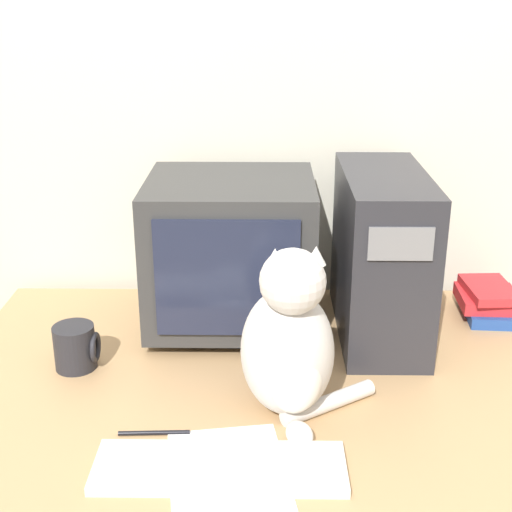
{
  "coord_description": "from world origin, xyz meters",
  "views": [
    {
      "loc": [
        -0.02,
        -0.94,
        1.61
      ],
      "look_at": [
        -0.04,
        0.53,
        1.04
      ],
      "focal_mm": 50.0,
      "sensor_mm": 36.0,
      "label": 1
    }
  ],
  "objects_px": {
    "cat": "(289,344)",
    "book_stack": "(488,301)",
    "mug": "(76,347)",
    "computer_tower": "(381,255)",
    "crt_monitor": "(231,252)",
    "keyboard": "(220,467)",
    "pen": "(154,433)"
  },
  "relations": [
    {
      "from": "book_stack",
      "to": "mug",
      "type": "distance_m",
      "value": 1.06
    },
    {
      "from": "mug",
      "to": "cat",
      "type": "bearing_deg",
      "value": -20.07
    },
    {
      "from": "computer_tower",
      "to": "mug",
      "type": "height_order",
      "value": "computer_tower"
    },
    {
      "from": "computer_tower",
      "to": "keyboard",
      "type": "relative_size",
      "value": 1.01
    },
    {
      "from": "computer_tower",
      "to": "mug",
      "type": "xyz_separation_m",
      "value": [
        -0.71,
        -0.2,
        -0.15
      ]
    },
    {
      "from": "keyboard",
      "to": "cat",
      "type": "height_order",
      "value": "cat"
    },
    {
      "from": "computer_tower",
      "to": "mug",
      "type": "relative_size",
      "value": 4.43
    },
    {
      "from": "crt_monitor",
      "to": "book_stack",
      "type": "distance_m",
      "value": 0.7
    },
    {
      "from": "cat",
      "to": "crt_monitor",
      "type": "bearing_deg",
      "value": 97.86
    },
    {
      "from": "book_stack",
      "to": "computer_tower",
      "type": "bearing_deg",
      "value": -163.9
    },
    {
      "from": "cat",
      "to": "book_stack",
      "type": "bearing_deg",
      "value": 29.9
    },
    {
      "from": "computer_tower",
      "to": "pen",
      "type": "xyz_separation_m",
      "value": [
        -0.5,
        -0.46,
        -0.2
      ]
    },
    {
      "from": "crt_monitor",
      "to": "keyboard",
      "type": "distance_m",
      "value": 0.63
    },
    {
      "from": "computer_tower",
      "to": "keyboard",
      "type": "height_order",
      "value": "computer_tower"
    },
    {
      "from": "crt_monitor",
      "to": "computer_tower",
      "type": "height_order",
      "value": "computer_tower"
    },
    {
      "from": "mug",
      "to": "book_stack",
      "type": "bearing_deg",
      "value": 15.69
    },
    {
      "from": "computer_tower",
      "to": "keyboard",
      "type": "xyz_separation_m",
      "value": [
        -0.36,
        -0.57,
        -0.19
      ]
    },
    {
      "from": "computer_tower",
      "to": "pen",
      "type": "height_order",
      "value": "computer_tower"
    },
    {
      "from": "cat",
      "to": "mug",
      "type": "height_order",
      "value": "cat"
    },
    {
      "from": "crt_monitor",
      "to": "mug",
      "type": "distance_m",
      "value": 0.44
    },
    {
      "from": "book_stack",
      "to": "pen",
      "type": "relative_size",
      "value": 1.36
    },
    {
      "from": "cat",
      "to": "pen",
      "type": "xyz_separation_m",
      "value": [
        -0.27,
        -0.09,
        -0.15
      ]
    },
    {
      "from": "crt_monitor",
      "to": "mug",
      "type": "height_order",
      "value": "crt_monitor"
    },
    {
      "from": "cat",
      "to": "keyboard",
      "type": "bearing_deg",
      "value": -133.85
    },
    {
      "from": "crt_monitor",
      "to": "pen",
      "type": "relative_size",
      "value": 2.92
    },
    {
      "from": "computer_tower",
      "to": "book_stack",
      "type": "relative_size",
      "value": 2.41
    },
    {
      "from": "keyboard",
      "to": "mug",
      "type": "xyz_separation_m",
      "value": [
        -0.35,
        0.37,
        0.04
      ]
    },
    {
      "from": "crt_monitor",
      "to": "keyboard",
      "type": "relative_size",
      "value": 0.9
    },
    {
      "from": "keyboard",
      "to": "mug",
      "type": "bearing_deg",
      "value": 133.2
    },
    {
      "from": "pen",
      "to": "keyboard",
      "type": "bearing_deg",
      "value": -39.51
    },
    {
      "from": "computer_tower",
      "to": "book_stack",
      "type": "height_order",
      "value": "computer_tower"
    },
    {
      "from": "book_stack",
      "to": "mug",
      "type": "relative_size",
      "value": 1.84
    }
  ]
}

